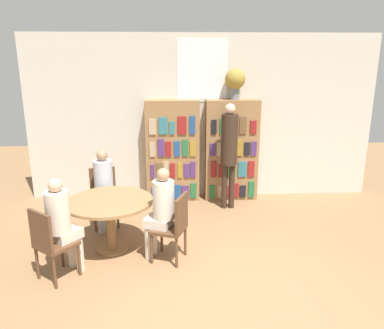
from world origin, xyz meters
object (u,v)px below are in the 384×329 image
at_px(seated_reader_right, 161,208).
at_px(chair_near_camera, 50,241).
at_px(bookshelf_right, 232,150).
at_px(bookshelf_left, 173,151).
at_px(flower_vase, 235,80).
at_px(reading_table, 110,209).
at_px(seated_reader_back, 62,220).
at_px(seated_reader_left, 104,184).
at_px(chair_left_side, 104,193).
at_px(chair_far_side, 174,224).
at_px(librarian_standing, 229,146).

bearing_deg(seated_reader_right, chair_near_camera, 130.49).
distance_m(bookshelf_right, seated_reader_right, 2.55).
height_order(bookshelf_right, chair_near_camera, bookshelf_right).
relative_size(bookshelf_left, flower_vase, 3.44).
xyz_separation_m(flower_vase, reading_table, (-1.96, -1.96, -1.58)).
distance_m(bookshelf_left, seated_reader_back, 2.86).
height_order(reading_table, seated_reader_left, seated_reader_left).
distance_m(seated_reader_right, seated_reader_back, 1.20).
bearing_deg(chair_left_side, seated_reader_back, 66.14).
relative_size(flower_vase, chair_near_camera, 0.60).
distance_m(bookshelf_left, chair_left_side, 1.58).
height_order(bookshelf_right, chair_far_side, bookshelf_right).
bearing_deg(reading_table, seated_reader_right, -20.59).
bearing_deg(bookshelf_right, reading_table, -134.61).
bearing_deg(bookshelf_right, chair_far_side, -115.10).
height_order(reading_table, seated_reader_right, seated_reader_right).
height_order(chair_left_side, seated_reader_left, seated_reader_left).
distance_m(flower_vase, librarian_standing, 1.19).
bearing_deg(librarian_standing, seated_reader_left, -159.80).
xyz_separation_m(bookshelf_right, chair_near_camera, (-2.50, -2.67, -0.42)).
bearing_deg(chair_far_side, reading_table, 90.00).
height_order(bookshelf_left, flower_vase, flower_vase).
distance_m(flower_vase, chair_left_side, 2.97).
bearing_deg(seated_reader_left, chair_left_side, -90.00).
distance_m(bookshelf_right, chair_near_camera, 3.69).
xyz_separation_m(bookshelf_right, reading_table, (-1.93, -1.95, -0.32)).
bearing_deg(flower_vase, librarian_standing, -106.28).
bearing_deg(bookshelf_left, reading_table, -113.35).
xyz_separation_m(reading_table, chair_far_side, (0.86, -0.32, -0.10)).
distance_m(flower_vase, seated_reader_back, 3.81).
relative_size(bookshelf_left, chair_near_camera, 2.05).
bearing_deg(bookshelf_right, bookshelf_left, -179.98).
height_order(seated_reader_left, seated_reader_back, seated_reader_left).
bearing_deg(bookshelf_left, chair_near_camera, -117.93).
relative_size(flower_vase, reading_table, 0.46).
relative_size(chair_left_side, seated_reader_right, 0.73).
distance_m(bookshelf_left, chair_near_camera, 3.05).
distance_m(seated_reader_right, librarian_standing, 2.09).
bearing_deg(seated_reader_back, bookshelf_left, 101.32).
height_order(chair_left_side, chair_far_side, same).
xyz_separation_m(bookshelf_right, seated_reader_left, (-2.13, -1.24, -0.21)).
distance_m(bookshelf_right, librarian_standing, 0.55).
xyz_separation_m(chair_far_side, seated_reader_right, (-0.17, 0.06, 0.20)).
xyz_separation_m(bookshelf_right, flower_vase, (0.03, 0.00, 1.27)).
bearing_deg(chair_near_camera, chair_far_side, 54.00).
relative_size(bookshelf_left, librarian_standing, 1.01).
bearing_deg(seated_reader_right, librarian_standing, -12.47).
distance_m(seated_reader_left, librarian_standing, 2.18).
bearing_deg(flower_vase, reading_table, -134.96).
bearing_deg(seated_reader_back, seated_reader_right, 54.01).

